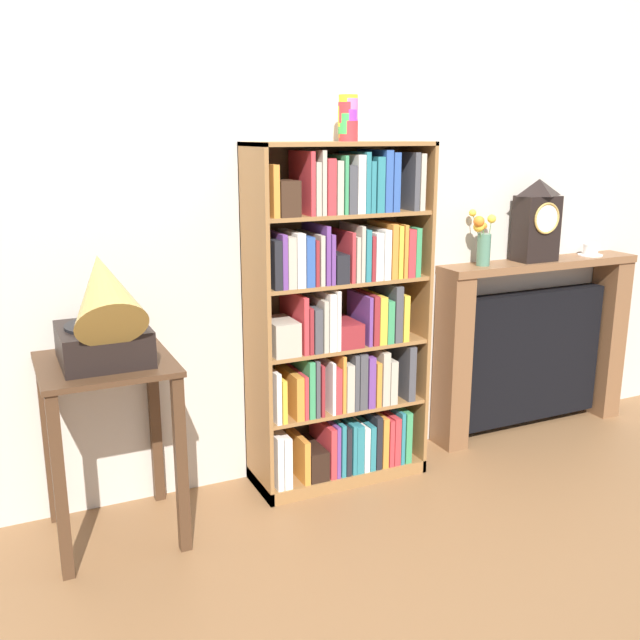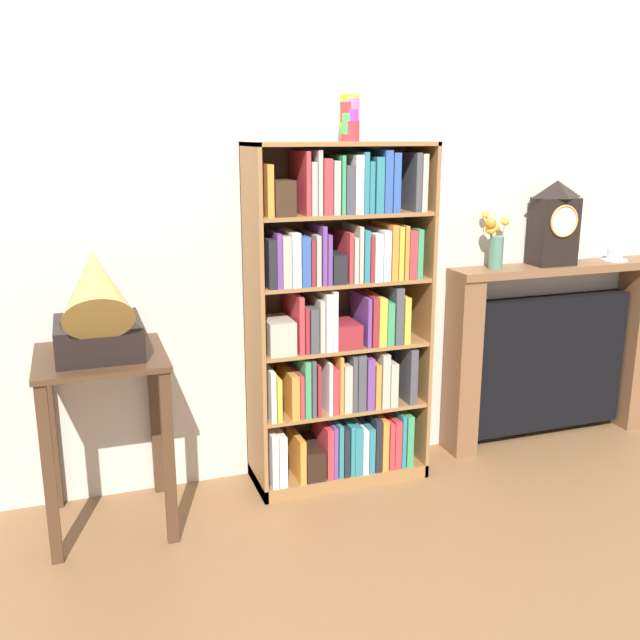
{
  "view_description": "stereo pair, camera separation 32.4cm",
  "coord_description": "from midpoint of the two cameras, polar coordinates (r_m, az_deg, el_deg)",
  "views": [
    {
      "loc": [
        -1.42,
        -2.72,
        1.6
      ],
      "look_at": [
        -0.09,
        0.12,
        0.78
      ],
      "focal_mm": 40.29,
      "sensor_mm": 36.0,
      "label": 1
    },
    {
      "loc": [
        -1.12,
        -2.84,
        1.6
      ],
      "look_at": [
        -0.09,
        0.12,
        0.78
      ],
      "focal_mm": 40.29,
      "sensor_mm": 36.0,
      "label": 2
    }
  ],
  "objects": [
    {
      "name": "gramophone",
      "position": [
        2.83,
        -19.97,
        0.43
      ],
      "size": [
        0.33,
        0.51,
        0.51
      ],
      "color": "black",
      "rests_on": "side_table_left"
    },
    {
      "name": "ground_plane",
      "position": [
        3.46,
        -0.46,
        -13.21
      ],
      "size": [
        7.86,
        6.4,
        0.02
      ],
      "primitive_type": "cube",
      "color": "brown"
    },
    {
      "name": "cup_stack",
      "position": [
        3.2,
        -0.76,
        15.74
      ],
      "size": [
        0.09,
        0.09,
        0.19
      ],
      "color": "red",
      "rests_on": "bookshelf"
    },
    {
      "name": "teacup_with_saucer",
      "position": [
        4.16,
        18.65,
        5.25
      ],
      "size": [
        0.13,
        0.13,
        0.06
      ],
      "color": "white",
      "rests_on": "fireplace_mantel"
    },
    {
      "name": "wall_back",
      "position": [
        3.41,
        -1.46,
        9.49
      ],
      "size": [
        4.86,
        0.08,
        2.6
      ],
      "primitive_type": "cube",
      "color": "beige",
      "rests_on": "ground"
    },
    {
      "name": "flower_vase",
      "position": [
        3.68,
        10.34,
        6.34
      ],
      "size": [
        0.15,
        0.11,
        0.28
      ],
      "color": "#4C7A60",
      "rests_on": "fireplace_mantel"
    },
    {
      "name": "mantel_clock",
      "position": [
        3.87,
        14.57,
        7.66
      ],
      "size": [
        0.21,
        0.15,
        0.42
      ],
      "color": "black",
      "rests_on": "fireplace_mantel"
    },
    {
      "name": "side_table_left",
      "position": [
        3.01,
        -19.44,
        -6.71
      ],
      "size": [
        0.51,
        0.51,
        0.75
      ],
      "color": "#472D1C",
      "rests_on": "ground"
    },
    {
      "name": "fireplace_mantel",
      "position": [
        4.06,
        14.31,
        -2.1
      ],
      "size": [
        1.2,
        0.2,
        0.95
      ],
      "color": "brown",
      "rests_on": "ground"
    },
    {
      "name": "bookshelf",
      "position": [
        3.28,
        -1.33,
        -0.53
      ],
      "size": [
        0.81,
        0.33,
        1.57
      ],
      "color": "olive",
      "rests_on": "ground"
    }
  ]
}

